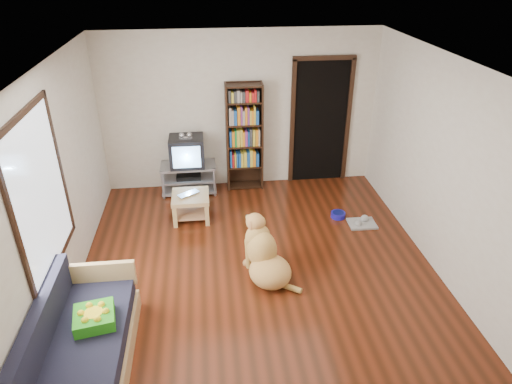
{
  "coord_description": "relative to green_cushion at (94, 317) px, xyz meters",
  "views": [
    {
      "loc": [
        -0.58,
        -4.68,
        3.64
      ],
      "look_at": [
        0.02,
        0.42,
        0.9
      ],
      "focal_mm": 32.0,
      "sensor_mm": 36.0,
      "label": 1
    }
  ],
  "objects": [
    {
      "name": "crt_tv",
      "position": [
        0.85,
        3.47,
        0.26
      ],
      "size": [
        0.55,
        0.52,
        0.58
      ],
      "color": "black",
      "rests_on": "tv_stand"
    },
    {
      "name": "ceiling",
      "position": [
        1.75,
        1.19,
        2.12
      ],
      "size": [
        5.0,
        5.0,
        0.0
      ],
      "primitive_type": "plane",
      "rotation": [
        3.14,
        0.0,
        0.0
      ],
      "color": "white",
      "rests_on": "ground"
    },
    {
      "name": "bookshelf",
      "position": [
        1.8,
        3.54,
        0.52
      ],
      "size": [
        0.6,
        0.3,
        1.8
      ],
      "color": "black",
      "rests_on": "ground"
    },
    {
      "name": "dog_bowl",
      "position": [
        3.12,
        2.33,
        -0.44
      ],
      "size": [
        0.22,
        0.22,
        0.08
      ],
      "primitive_type": "cylinder",
      "color": "#1B169A",
      "rests_on": "ground"
    },
    {
      "name": "ground",
      "position": [
        1.75,
        1.19,
        -0.48
      ],
      "size": [
        5.0,
        5.0,
        0.0
      ],
      "primitive_type": "plane",
      "color": "#551F0E",
      "rests_on": "ground"
    },
    {
      "name": "wall_front",
      "position": [
        1.75,
        -1.31,
        0.82
      ],
      "size": [
        4.5,
        0.0,
        4.5
      ],
      "primitive_type": "plane",
      "rotation": [
        -1.57,
        0.0,
        0.0
      ],
      "color": "silver",
      "rests_on": "ground"
    },
    {
      "name": "wall_back",
      "position": [
        1.75,
        3.69,
        0.82
      ],
      "size": [
        4.5,
        0.0,
        4.5
      ],
      "primitive_type": "plane",
      "rotation": [
        1.57,
        0.0,
        0.0
      ],
      "color": "silver",
      "rests_on": "ground"
    },
    {
      "name": "sofa",
      "position": [
        -0.12,
        -0.19,
        -0.22
      ],
      "size": [
        0.8,
        1.8,
        0.8
      ],
      "color": "tan",
      "rests_on": "ground"
    },
    {
      "name": "coffee_table",
      "position": [
        0.89,
        2.57,
        -0.2
      ],
      "size": [
        0.55,
        0.55,
        0.4
      ],
      "color": "tan",
      "rests_on": "ground"
    },
    {
      "name": "grey_rag",
      "position": [
        3.42,
        2.08,
        -0.47
      ],
      "size": [
        0.41,
        0.33,
        0.03
      ],
      "primitive_type": "cube",
      "rotation": [
        0.0,
        0.0,
        -0.02
      ],
      "color": "#A6A6A6",
      "rests_on": "ground"
    },
    {
      "name": "window",
      "position": [
        -0.48,
        0.69,
        1.02
      ],
      "size": [
        0.03,
        1.46,
        1.7
      ],
      "color": "white",
      "rests_on": "wall_left"
    },
    {
      "name": "green_cushion",
      "position": [
        0.0,
        0.0,
        0.0
      ],
      "size": [
        0.44,
        0.44,
        0.13
      ],
      "primitive_type": "cube",
      "rotation": [
        0.0,
        0.0,
        0.19
      ],
      "color": "#289B1C",
      "rests_on": "sofa"
    },
    {
      "name": "dog",
      "position": [
        1.81,
        1.05,
        -0.18
      ],
      "size": [
        0.71,
        0.91,
        0.82
      ],
      "color": "tan",
      "rests_on": "ground"
    },
    {
      "name": "wall_right",
      "position": [
        4.0,
        1.19,
        0.82
      ],
      "size": [
        0.0,
        5.0,
        5.0
      ],
      "primitive_type": "plane",
      "rotation": [
        1.57,
        0.0,
        -1.57
      ],
      "color": "silver",
      "rests_on": "ground"
    },
    {
      "name": "doorway",
      "position": [
        3.1,
        3.67,
        0.64
      ],
      "size": [
        1.03,
        0.05,
        2.19
      ],
      "color": "black",
      "rests_on": "wall_back"
    },
    {
      "name": "laptop",
      "position": [
        0.89,
        2.54,
        -0.07
      ],
      "size": [
        0.39,
        0.36,
        0.03
      ],
      "primitive_type": "imported",
      "rotation": [
        0.0,
        0.0,
        0.59
      ],
      "color": "silver",
      "rests_on": "coffee_table"
    },
    {
      "name": "tv_stand",
      "position": [
        0.85,
        3.44,
        -0.21
      ],
      "size": [
        0.9,
        0.45,
        0.5
      ],
      "color": "#99999E",
      "rests_on": "ground"
    },
    {
      "name": "wall_left",
      "position": [
        -0.5,
        1.19,
        0.82
      ],
      "size": [
        0.0,
        5.0,
        5.0
      ],
      "primitive_type": "plane",
      "rotation": [
        1.57,
        0.0,
        1.57
      ],
      "color": "silver",
      "rests_on": "ground"
    }
  ]
}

